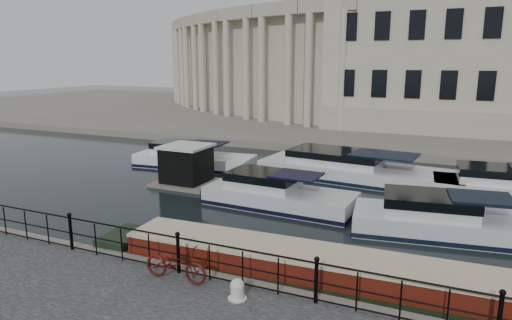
{
  "coord_description": "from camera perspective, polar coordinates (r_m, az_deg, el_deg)",
  "views": [
    {
      "loc": [
        6.81,
        -12.24,
        6.43
      ],
      "look_at": [
        0.5,
        2.0,
        3.0
      ],
      "focal_mm": 32.0,
      "sensor_mm": 36.0,
      "label": 1
    }
  ],
  "objects": [
    {
      "name": "ground_plane",
      "position": [
        15.42,
        -4.83,
        -12.28
      ],
      "size": [
        160.0,
        160.0,
        0.0
      ],
      "primitive_type": "plane",
      "color": "black",
      "rests_on": "ground"
    },
    {
      "name": "far_bank",
      "position": [
        52.06,
        16.29,
        5.13
      ],
      "size": [
        120.0,
        42.0,
        0.55
      ],
      "primitive_type": "cube",
      "color": "#6B665B",
      "rests_on": "ground_plane"
    },
    {
      "name": "railing",
      "position": [
        13.18,
        -9.71,
        -11.15
      ],
      "size": [
        24.14,
        0.14,
        1.22
      ],
      "color": "black",
      "rests_on": "near_quay"
    },
    {
      "name": "civic_building",
      "position": [
        47.6,
        14.84,
        12.74
      ],
      "size": [
        53.55,
        31.84,
        16.85
      ],
      "color": "#ADA38C",
      "rests_on": "far_bank"
    },
    {
      "name": "bicycle",
      "position": [
        12.83,
        -10.01,
        -12.62
      ],
      "size": [
        1.89,
        0.69,
        0.98
      ],
      "primitive_type": "imported",
      "rotation": [
        0.0,
        0.0,
        1.59
      ],
      "color": "#4A100D",
      "rests_on": "near_quay"
    },
    {
      "name": "mooring_bollard",
      "position": [
        11.88,
        -2.35,
        -15.87
      ],
      "size": [
        0.48,
        0.48,
        0.54
      ],
      "color": "silver",
      "rests_on": "near_quay"
    },
    {
      "name": "narrowboat",
      "position": [
        13.41,
        7.39,
        -14.59
      ],
      "size": [
        14.44,
        2.45,
        1.53
      ],
      "rotation": [
        0.0,
        0.0,
        0.04
      ],
      "color": "black",
      "rests_on": "ground_plane"
    },
    {
      "name": "harbour_hut",
      "position": [
        24.12,
        -8.67,
        -0.85
      ],
      "size": [
        3.2,
        2.68,
        2.2
      ],
      "rotation": [
        0.0,
        0.0,
        -0.01
      ],
      "color": "#6B665B",
      "rests_on": "ground_plane"
    },
    {
      "name": "cabin_cruisers",
      "position": [
        23.23,
        11.37,
        -2.96
      ],
      "size": [
        24.5,
        10.72,
        1.99
      ],
      "color": "silver",
      "rests_on": "ground_plane"
    }
  ]
}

